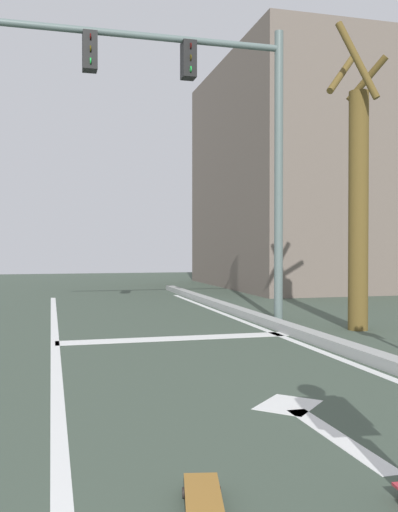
{
  "coord_description": "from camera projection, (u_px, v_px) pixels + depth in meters",
  "views": [
    {
      "loc": [
        -0.28,
        0.47,
        1.36
      ],
      "look_at": [
        1.08,
        5.65,
        1.27
      ],
      "focal_mm": 39.61,
      "sensor_mm": 36.0,
      "label": 1
    }
  ],
  "objects": [
    {
      "name": "lane_arrow_stem",
      "position": [
        337.0,
        437.0,
        4.03
      ],
      "size": [
        0.16,
        1.4,
        0.01
      ],
      "primitive_type": "cube",
      "color": "silver",
      "rests_on": "ground"
    },
    {
      "name": "traffic_signal_mast",
      "position": [
        206.0,
        108.0,
        9.99
      ],
      "size": [
        5.2,
        0.34,
        5.31
      ],
      "color": "#546563",
      "rests_on": "ground"
    },
    {
      "name": "lane_line_curbside",
      "position": [
        368.0,
        370.0,
        6.23
      ],
      "size": [
        0.12,
        20.0,
        0.01
      ],
      "primitive_type": "cube",
      "color": "silver",
      "rests_on": "ground"
    },
    {
      "name": "curb_strip",
      "position": [
        388.0,
        363.0,
        6.29
      ],
      "size": [
        0.24,
        24.0,
        0.14
      ],
      "primitive_type": "cube",
      "color": "#999B98",
      "rests_on": "ground"
    },
    {
      "name": "lane_arrow_head",
      "position": [
        288.0,
        405.0,
        4.85
      ],
      "size": [
        0.71,
        0.71,
        0.01
      ],
      "primitive_type": "cube",
      "rotation": [
        0.0,
        0.0,
        0.79
      ],
      "color": "silver",
      "rests_on": "ground"
    },
    {
      "name": "lane_line_center",
      "position": [
        57.0,
        389.0,
        5.38
      ],
      "size": [
        0.12,
        20.0,
        0.01
      ],
      "primitive_type": "cube",
      "color": "silver",
      "rests_on": "ground"
    },
    {
      "name": "spare_skateboard",
      "position": [
        204.0,
        507.0,
        2.79
      ],
      "size": [
        0.34,
        0.79,
        0.09
      ],
      "color": "olive",
      "rests_on": "ground"
    },
    {
      "name": "stop_bar",
      "position": [
        176.0,
        338.0,
        8.38
      ],
      "size": [
        3.49,
        0.4,
        0.01
      ],
      "primitive_type": "cube",
      "color": "silver",
      "rests_on": "ground"
    },
    {
      "name": "roadside_tree",
      "position": [
        358.0,
        197.0,
        9.2
      ],
      "size": [
        1.09,
        1.05,
        4.95
      ],
      "color": "brown",
      "rests_on": "ground"
    }
  ]
}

